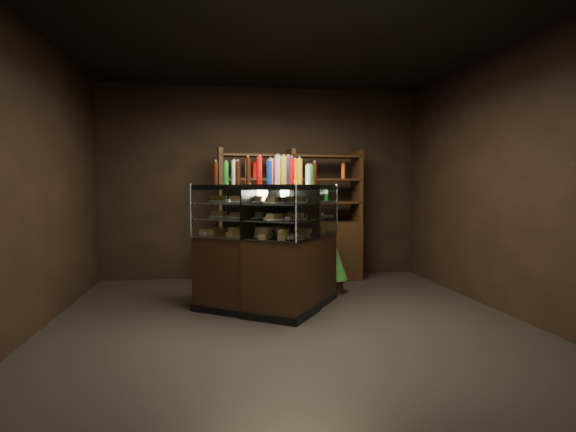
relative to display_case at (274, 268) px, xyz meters
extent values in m
plane|color=black|center=(0.07, -0.52, -0.49)|extent=(5.00, 5.00, 0.00)
cube|color=black|center=(0.07, 1.98, 1.01)|extent=(5.00, 0.02, 3.00)
cube|color=black|center=(0.07, -3.02, 1.01)|extent=(5.00, 0.02, 3.00)
cube|color=black|center=(2.57, -0.52, 1.01)|extent=(0.02, 5.00, 3.00)
cube|color=black|center=(-2.43, -0.52, 1.01)|extent=(0.02, 5.00, 3.00)
cube|color=black|center=(0.07, -0.52, 2.51)|extent=(5.00, 5.00, 0.02)
cube|color=black|center=(0.22, 0.04, -0.06)|extent=(1.27, 1.46, 0.86)
cube|color=black|center=(0.22, 0.04, -0.45)|extent=(1.31, 1.50, 0.08)
cube|color=black|center=(0.22, 0.04, 0.94)|extent=(1.27, 1.46, 0.06)
cube|color=silver|center=(0.22, 0.04, 0.38)|extent=(1.20, 1.38, 0.02)
cube|color=silver|center=(0.22, 0.04, 0.58)|extent=(1.20, 1.38, 0.02)
cube|color=silver|center=(0.22, 0.04, 0.76)|extent=(1.20, 1.38, 0.02)
cube|color=white|center=(0.50, -0.14, 0.67)|extent=(0.73, 1.10, 0.61)
cylinder|color=silver|center=(0.86, 0.41, 0.67)|extent=(0.03, 0.03, 0.63)
cylinder|color=silver|center=(0.13, -0.68, 0.67)|extent=(0.03, 0.03, 0.63)
cube|color=black|center=(-0.22, -0.04, -0.06)|extent=(1.45, 1.29, 0.86)
cube|color=black|center=(-0.22, -0.04, -0.45)|extent=(1.50, 1.32, 0.08)
cube|color=black|center=(-0.22, -0.04, 0.94)|extent=(1.45, 1.29, 0.06)
cube|color=silver|center=(-0.22, -0.04, 0.38)|extent=(1.38, 1.21, 0.02)
cube|color=silver|center=(-0.22, -0.04, 0.58)|extent=(1.38, 1.21, 0.02)
cube|color=silver|center=(-0.22, -0.04, 0.76)|extent=(1.38, 1.21, 0.02)
cube|color=white|center=(-0.41, -0.32, 0.67)|extent=(1.09, 0.75, 0.61)
cylinder|color=silver|center=(0.13, -0.68, 0.67)|extent=(0.03, 0.03, 0.63)
cylinder|color=silver|center=(-0.95, 0.06, 0.67)|extent=(0.03, 0.03, 0.63)
cube|color=#B1813F|center=(-0.06, -0.43, 0.41)|extent=(0.17, 0.20, 0.06)
cube|color=#B1813F|center=(0.15, -0.13, 0.41)|extent=(0.17, 0.20, 0.06)
cube|color=#B1813F|center=(0.35, 0.18, 0.41)|extent=(0.17, 0.20, 0.06)
cube|color=#B1813F|center=(0.55, 0.49, 0.41)|extent=(0.17, 0.20, 0.06)
cylinder|color=white|center=(-0.05, -0.37, 0.60)|extent=(0.24, 0.24, 0.02)
cube|color=#B1813F|center=(-0.05, -0.37, 0.63)|extent=(0.16, 0.19, 0.05)
cylinder|color=white|center=(0.08, -0.16, 0.60)|extent=(0.24, 0.24, 0.02)
cube|color=#B1813F|center=(0.08, -0.16, 0.63)|extent=(0.16, 0.19, 0.05)
cylinder|color=white|center=(0.22, 0.04, 0.60)|extent=(0.24, 0.24, 0.02)
cube|color=#B1813F|center=(0.22, 0.04, 0.63)|extent=(0.16, 0.19, 0.05)
cylinder|color=white|center=(0.36, 0.25, 0.60)|extent=(0.24, 0.24, 0.02)
cube|color=#B1813F|center=(0.36, 0.25, 0.63)|extent=(0.16, 0.19, 0.05)
cylinder|color=white|center=(0.50, 0.46, 0.60)|extent=(0.24, 0.24, 0.02)
cube|color=#B1813F|center=(0.50, 0.46, 0.63)|extent=(0.16, 0.19, 0.05)
cylinder|color=white|center=(-0.05, -0.37, 0.78)|extent=(0.24, 0.24, 0.02)
cube|color=#B1813F|center=(-0.05, -0.37, 0.81)|extent=(0.16, 0.19, 0.05)
cylinder|color=white|center=(0.08, -0.16, 0.78)|extent=(0.24, 0.24, 0.02)
cube|color=#B1813F|center=(0.08, -0.16, 0.81)|extent=(0.16, 0.19, 0.05)
cylinder|color=white|center=(0.22, 0.04, 0.78)|extent=(0.24, 0.24, 0.02)
cube|color=#B1813F|center=(0.22, 0.04, 0.81)|extent=(0.16, 0.19, 0.05)
cylinder|color=white|center=(0.36, 0.25, 0.78)|extent=(0.24, 0.24, 0.02)
cube|color=#B1813F|center=(0.36, 0.25, 0.81)|extent=(0.16, 0.19, 0.05)
cylinder|color=white|center=(0.50, 0.46, 0.78)|extent=(0.24, 0.24, 0.02)
cube|color=#B1813F|center=(0.50, 0.46, 0.81)|extent=(0.16, 0.19, 0.05)
cube|color=#B1813F|center=(-0.70, 0.24, 0.41)|extent=(0.20, 0.18, 0.06)
cube|color=#B1813F|center=(-0.39, 0.04, 0.41)|extent=(0.20, 0.18, 0.06)
cube|color=#B1813F|center=(-0.09, -0.17, 0.41)|extent=(0.20, 0.18, 0.06)
cube|color=#B1813F|center=(0.21, -0.38, 0.41)|extent=(0.20, 0.18, 0.06)
cylinder|color=white|center=(-0.63, 0.24, 0.60)|extent=(0.24, 0.24, 0.02)
cube|color=#B1813F|center=(-0.63, 0.24, 0.63)|extent=(0.19, 0.17, 0.05)
cylinder|color=white|center=(-0.43, 0.10, 0.60)|extent=(0.24, 0.24, 0.02)
cube|color=#B1813F|center=(-0.43, 0.10, 0.63)|extent=(0.19, 0.17, 0.05)
cylinder|color=white|center=(-0.22, -0.04, 0.60)|extent=(0.24, 0.24, 0.02)
cube|color=#B1813F|center=(-0.22, -0.04, 0.63)|extent=(0.19, 0.17, 0.05)
cylinder|color=white|center=(-0.02, -0.18, 0.60)|extent=(0.24, 0.24, 0.02)
cube|color=#B1813F|center=(-0.02, -0.18, 0.63)|extent=(0.19, 0.17, 0.05)
cylinder|color=white|center=(0.19, -0.32, 0.60)|extent=(0.24, 0.24, 0.02)
cube|color=#B1813F|center=(0.19, -0.32, 0.63)|extent=(0.19, 0.17, 0.05)
cylinder|color=white|center=(-0.63, 0.24, 0.78)|extent=(0.24, 0.24, 0.02)
cube|color=#B1813F|center=(-0.63, 0.24, 0.81)|extent=(0.19, 0.17, 0.05)
cylinder|color=white|center=(-0.43, 0.10, 0.78)|extent=(0.24, 0.24, 0.02)
cube|color=#B1813F|center=(-0.43, 0.10, 0.81)|extent=(0.19, 0.17, 0.05)
cylinder|color=white|center=(-0.22, -0.04, 0.78)|extent=(0.24, 0.24, 0.02)
cube|color=#B1813F|center=(-0.22, -0.04, 0.81)|extent=(0.19, 0.17, 0.05)
cylinder|color=white|center=(-0.02, -0.18, 0.78)|extent=(0.24, 0.24, 0.02)
cube|color=#B1813F|center=(-0.02, -0.18, 0.81)|extent=(0.19, 0.17, 0.05)
cylinder|color=white|center=(0.19, -0.32, 0.78)|extent=(0.24, 0.24, 0.02)
cube|color=#B1813F|center=(0.19, -0.32, 0.81)|extent=(0.19, 0.17, 0.05)
cylinder|color=yellow|center=(-0.08, -0.41, 1.11)|extent=(0.06, 0.06, 0.28)
cylinder|color=silver|center=(-0.08, -0.41, 1.26)|extent=(0.03, 0.03, 0.02)
cylinder|color=#B20C0A|center=(-0.02, -0.31, 1.11)|extent=(0.06, 0.06, 0.28)
cylinder|color=silver|center=(-0.02, -0.31, 1.26)|extent=(0.03, 0.03, 0.02)
cylinder|color=#D8590A|center=(0.05, -0.21, 1.11)|extent=(0.06, 0.06, 0.28)
cylinder|color=silver|center=(0.05, -0.21, 1.26)|extent=(0.03, 0.03, 0.02)
cylinder|color=silver|center=(0.12, -0.11, 1.11)|extent=(0.06, 0.06, 0.28)
cylinder|color=silver|center=(0.12, -0.11, 1.26)|extent=(0.03, 0.03, 0.02)
cylinder|color=#0F38B2|center=(0.19, -0.01, 1.11)|extent=(0.06, 0.06, 0.28)
cylinder|color=silver|center=(0.19, -0.01, 1.26)|extent=(0.03, 0.03, 0.02)
cylinder|color=#147223|center=(0.26, 0.10, 1.11)|extent=(0.06, 0.06, 0.28)
cylinder|color=silver|center=(0.26, 0.10, 1.26)|extent=(0.03, 0.03, 0.02)
cylinder|color=black|center=(0.32, 0.20, 1.11)|extent=(0.06, 0.06, 0.28)
cylinder|color=silver|center=(0.32, 0.20, 1.26)|extent=(0.03, 0.03, 0.02)
cylinder|color=yellow|center=(0.39, 0.30, 1.11)|extent=(0.06, 0.06, 0.28)
cylinder|color=silver|center=(0.39, 0.30, 1.26)|extent=(0.03, 0.03, 0.02)
cylinder|color=#B20C0A|center=(0.46, 0.40, 1.11)|extent=(0.06, 0.06, 0.28)
cylinder|color=silver|center=(0.46, 0.40, 1.26)|extent=(0.03, 0.03, 0.02)
cylinder|color=#D8590A|center=(0.53, 0.50, 1.11)|extent=(0.06, 0.06, 0.28)
cylinder|color=silver|center=(0.53, 0.50, 1.26)|extent=(0.03, 0.03, 0.02)
cylinder|color=yellow|center=(-0.68, 0.27, 1.11)|extent=(0.06, 0.06, 0.28)
cylinder|color=silver|center=(-0.68, 0.27, 1.26)|extent=(0.03, 0.03, 0.02)
cylinder|color=#B20C0A|center=(-0.58, 0.20, 1.11)|extent=(0.06, 0.06, 0.28)
cylinder|color=silver|center=(-0.58, 0.20, 1.26)|extent=(0.03, 0.03, 0.02)
cylinder|color=#D8590A|center=(-0.48, 0.13, 1.11)|extent=(0.06, 0.06, 0.28)
cylinder|color=silver|center=(-0.48, 0.13, 1.26)|extent=(0.03, 0.03, 0.02)
cylinder|color=silver|center=(-0.37, 0.06, 1.11)|extent=(0.06, 0.06, 0.28)
cylinder|color=silver|center=(-0.37, 0.06, 1.26)|extent=(0.03, 0.03, 0.02)
cylinder|color=#0F38B2|center=(-0.27, -0.01, 1.11)|extent=(0.06, 0.06, 0.28)
cylinder|color=silver|center=(-0.27, -0.01, 1.26)|extent=(0.03, 0.03, 0.02)
cylinder|color=#147223|center=(-0.17, -0.08, 1.11)|extent=(0.06, 0.06, 0.28)
cylinder|color=silver|center=(-0.17, -0.08, 1.26)|extent=(0.03, 0.03, 0.02)
cylinder|color=black|center=(-0.07, -0.15, 1.11)|extent=(0.06, 0.06, 0.28)
cylinder|color=silver|center=(-0.07, -0.15, 1.26)|extent=(0.03, 0.03, 0.02)
cylinder|color=yellow|center=(0.03, -0.21, 1.11)|extent=(0.06, 0.06, 0.28)
cylinder|color=silver|center=(0.03, -0.21, 1.26)|extent=(0.03, 0.03, 0.02)
cylinder|color=#B20C0A|center=(0.13, -0.28, 1.11)|extent=(0.06, 0.06, 0.28)
cylinder|color=silver|center=(0.13, -0.28, 1.26)|extent=(0.03, 0.03, 0.02)
cylinder|color=#D8590A|center=(0.23, -0.35, 1.11)|extent=(0.06, 0.06, 0.28)
cylinder|color=silver|center=(0.23, -0.35, 1.26)|extent=(0.03, 0.03, 0.02)
cylinder|color=black|center=(0.90, 0.70, -0.40)|extent=(0.25, 0.25, 0.19)
cone|color=#1A5317|center=(0.90, 0.70, -0.04)|extent=(0.38, 0.38, 0.52)
cone|color=#1A5317|center=(0.90, 0.70, 0.13)|extent=(0.29, 0.29, 0.37)
cube|color=black|center=(0.45, 1.53, -0.04)|extent=(2.19, 0.54, 0.90)
cube|color=black|center=(-0.60, 1.47, 0.96)|extent=(0.08, 0.38, 1.10)
cube|color=black|center=(0.45, 1.53, 0.96)|extent=(0.08, 0.38, 1.10)
cube|color=black|center=(1.51, 1.59, 0.96)|extent=(0.08, 0.38, 1.10)
cube|color=black|center=(0.45, 1.53, 0.71)|extent=(2.15, 0.50, 0.03)
cube|color=black|center=(0.45, 1.53, 1.06)|extent=(2.15, 0.50, 0.03)
cube|color=black|center=(0.45, 1.53, 1.41)|extent=(2.15, 0.50, 0.03)
cylinder|color=yellow|center=(-0.37, 1.48, 0.83)|extent=(0.06, 0.06, 0.22)
cylinder|color=#B20C0A|center=(-0.10, 1.50, 0.83)|extent=(0.06, 0.06, 0.22)
cylinder|color=#D8590A|center=(0.18, 1.52, 0.83)|extent=(0.06, 0.06, 0.22)
cylinder|color=silver|center=(0.45, 1.53, 0.83)|extent=(0.06, 0.06, 0.22)
cylinder|color=#0F38B2|center=(0.73, 1.55, 0.83)|extent=(0.06, 0.06, 0.22)
cylinder|color=#147223|center=(1.00, 1.56, 0.83)|extent=(0.06, 0.06, 0.22)
cylinder|color=black|center=(1.28, 1.58, 0.83)|extent=(0.06, 0.06, 0.22)
camera|label=1|loc=(-0.67, -5.16, 0.94)|focal=28.00mm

